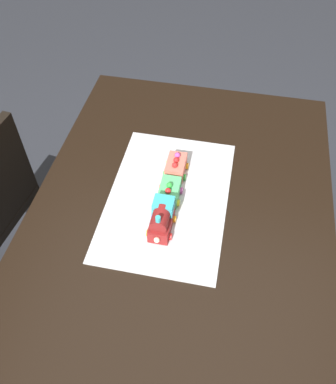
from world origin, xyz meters
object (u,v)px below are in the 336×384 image
Objects in this scene: dining_table at (180,230)px; cake_locomotive at (161,219)px; cake_car_hopper_mint_green at (169,192)px; cake_car_caboose_coral at (176,167)px.

cake_locomotive reaches higher than dining_table.
cake_car_hopper_mint_green is (0.13, -0.00, -0.02)m from cake_locomotive.
cake_car_caboose_coral is at bearing -0.00° from cake_locomotive.
dining_table is at bearing -164.17° from cake_car_caboose_coral.
cake_car_hopper_mint_green and cake_car_caboose_coral have the same top height.
cake_car_caboose_coral is at bearing 15.83° from dining_table.
cake_car_hopper_mint_green reaches higher than dining_table.
dining_table is 0.22m from cake_car_caboose_coral.
dining_table is 14.00× the size of cake_car_caboose_coral.
cake_car_hopper_mint_green is 1.00× the size of cake_car_caboose_coral.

